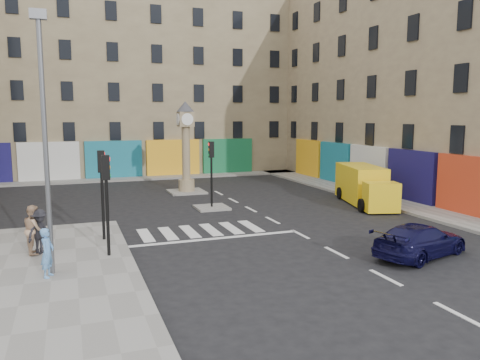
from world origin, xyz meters
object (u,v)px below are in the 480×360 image
yellow_van (364,185)px  pedestrian_blue (47,253)px  traffic_light_island (211,163)px  lamp_post (45,130)px  traffic_light_left_far (102,180)px  navy_sedan (420,240)px  traffic_light_left_near (106,189)px  pedestrian_tan (34,229)px  clock_pillar (186,141)px  pedestrian_dark (40,231)px

yellow_van → pedestrian_blue: bearing=-140.0°
traffic_light_island → lamp_post: 12.52m
traffic_light_left_far → navy_sedan: bearing=-29.0°
traffic_light_left_near → pedestrian_tan: (-2.56, 1.19, -1.56)m
traffic_light_island → clock_pillar: (0.00, 6.00, 0.96)m
lamp_post → yellow_van: lamp_post is taller
traffic_light_left_near → lamp_post: size_ratio=0.45×
lamp_post → yellow_van: 19.08m
pedestrian_blue → pedestrian_tan: 2.99m
traffic_light_island → pedestrian_dark: (-8.66, -6.69, -1.60)m
clock_pillar → pedestrian_blue: bearing=-118.1°
yellow_van → pedestrian_tan: 18.49m
lamp_post → traffic_light_island: bearing=48.3°
clock_pillar → traffic_light_island: bearing=-90.0°
clock_pillar → traffic_light_left_near: bearing=-114.5°
pedestrian_tan → clock_pillar: bearing=-41.8°
navy_sedan → yellow_van: yellow_van is taller
traffic_light_left_near → pedestrian_blue: (-2.01, -1.75, -1.68)m
clock_pillar → pedestrian_tan: 15.61m
pedestrian_tan → navy_sedan: bearing=-116.5°
pedestrian_blue → lamp_post: bearing=2.2°
traffic_light_left_far → traffic_light_island: size_ratio=1.00×
traffic_light_left_near → pedestrian_blue: size_ratio=2.33×
lamp_post → clock_pillar: lamp_post is taller
navy_sedan → pedestrian_tan: 14.41m
yellow_van → traffic_light_left_near: bearing=-142.7°
traffic_light_island → pedestrian_dark: traffic_light_island is taller
traffic_light_left_near → pedestrian_dark: (-2.36, 1.11, -1.63)m
traffic_light_left_far → yellow_van: (15.28, 3.64, -1.51)m
navy_sedan → pedestrian_blue: size_ratio=2.70×
lamp_post → pedestrian_blue: bearing=-107.1°
navy_sedan → yellow_van: bearing=-41.0°
traffic_light_left_near → navy_sedan: (10.98, -3.70, -2.00)m
lamp_post → clock_pillar: size_ratio=1.36×
clock_pillar → pedestrian_blue: clock_pillar is taller
lamp_post → traffic_light_left_far: bearing=63.4°
traffic_light_left_far → pedestrian_tan: 3.23m
traffic_light_island → traffic_light_left_near: bearing=-128.9°
navy_sedan → pedestrian_dark: bearing=53.0°
pedestrian_dark → traffic_light_island: bearing=-7.1°
pedestrian_blue → traffic_light_left_near: bearing=-29.6°
traffic_light_left_far → traffic_light_island: traffic_light_left_far is taller
lamp_post → yellow_van: (17.18, 7.44, -3.68)m
traffic_light_left_near → traffic_light_left_far: (0.00, 2.40, 0.00)m
yellow_van → pedestrian_tan: (-17.85, -4.85, -0.05)m
yellow_van → traffic_light_left_far: bearing=-150.9°
traffic_light_left_far → lamp_post: size_ratio=0.45×
navy_sedan → pedestrian_blue: 13.14m
traffic_light_island → clock_pillar: 6.07m
lamp_post → navy_sedan: bearing=-10.1°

